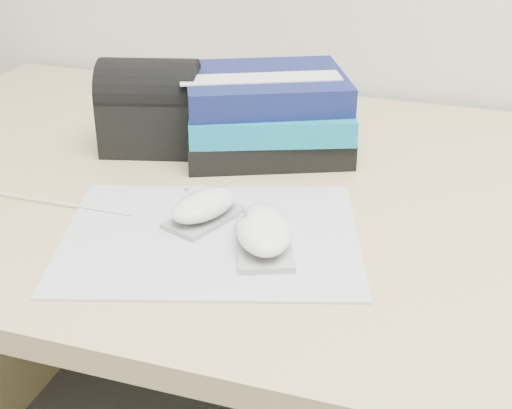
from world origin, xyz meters
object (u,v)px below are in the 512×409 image
(mouse_front, at_px, (264,232))
(pouch, at_px, (151,106))
(book_stack, at_px, (267,113))
(desk, at_px, (366,314))
(mouse_rear, at_px, (204,207))

(mouse_front, relative_size, pouch, 0.78)
(book_stack, height_order, pouch, pouch)
(desk, distance_m, mouse_front, 0.37)
(book_stack, bearing_deg, desk, -14.13)
(book_stack, bearing_deg, mouse_rear, -90.54)
(mouse_rear, bearing_deg, book_stack, 89.46)
(desk, relative_size, mouse_rear, 14.31)
(mouse_front, relative_size, book_stack, 0.44)
(mouse_rear, height_order, pouch, pouch)
(desk, bearing_deg, pouch, -179.16)
(mouse_rear, relative_size, pouch, 0.68)
(desk, distance_m, pouch, 0.46)
(mouse_rear, bearing_deg, pouch, 129.58)
(desk, height_order, book_stack, book_stack)
(book_stack, bearing_deg, pouch, -163.28)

